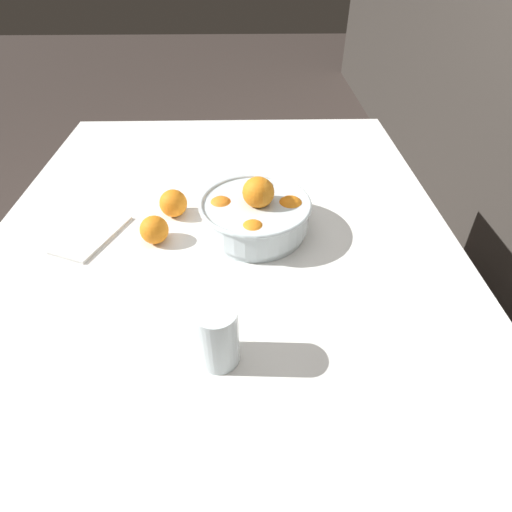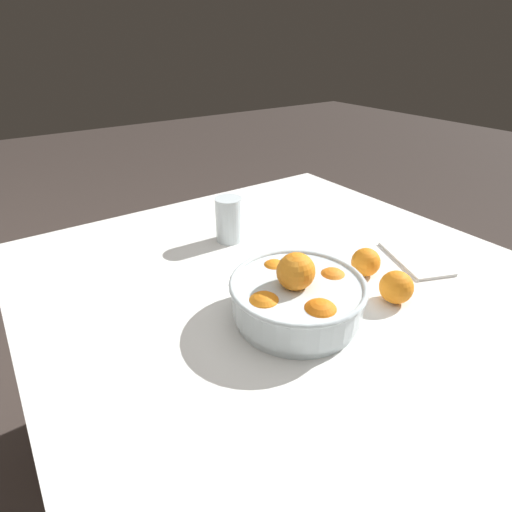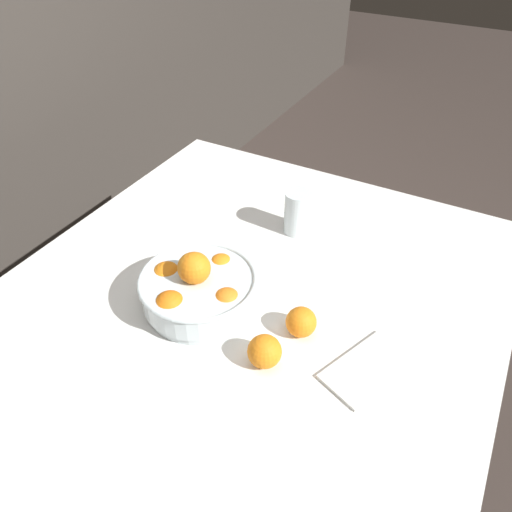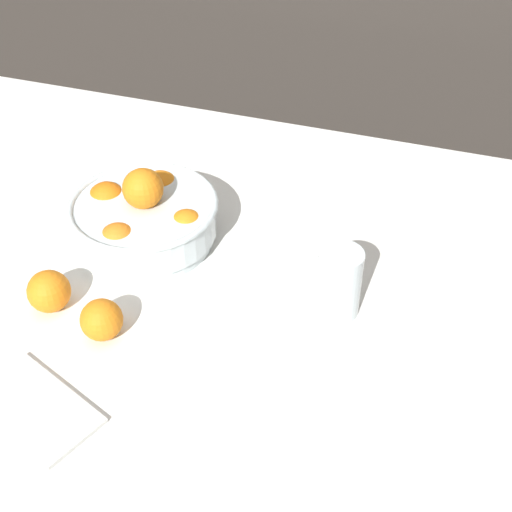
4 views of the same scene
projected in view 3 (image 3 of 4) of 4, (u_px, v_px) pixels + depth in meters
The scene contains 7 objects.
ground_plane at pixel (238, 474), 1.65m from camera, with size 12.00×12.00×0.00m, color #3D332D.
dining_table at pixel (231, 334), 1.22m from camera, with size 1.49×1.20×0.74m.
fruit_bowl at pixel (198, 288), 1.18m from camera, with size 0.28×0.28×0.15m.
juice_glass at pixel (297, 214), 1.41m from camera, with size 0.08×0.08×0.13m.
orange_loose_near_bowl at pixel (301, 322), 1.12m from camera, with size 0.07×0.07×0.07m, color orange.
orange_loose_front at pixel (265, 351), 1.06m from camera, with size 0.07×0.07×0.07m, color orange.
napkin at pixel (368, 368), 1.06m from camera, with size 0.20×0.11×0.01m, color white.
Camera 3 is at (-0.69, -0.45, 1.61)m, focal length 35.00 mm.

